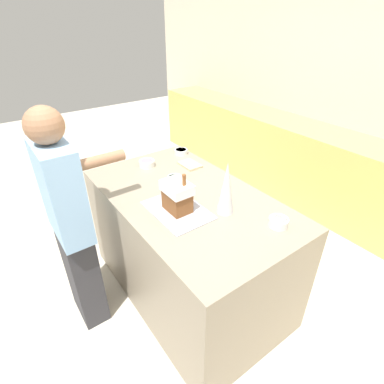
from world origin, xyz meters
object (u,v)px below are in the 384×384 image
(candy_bowl_near_tray_right, at_px, (278,222))
(candy_bowl_behind_tray, at_px, (147,163))
(person, at_px, (71,226))
(cookbook, at_px, (190,165))
(baking_tray, at_px, (177,210))
(candy_bowl_front_corner, at_px, (175,178))
(decorative_tree, at_px, (226,188))
(candy_bowl_near_tray_left, at_px, (181,151))
(gingerbread_house, at_px, (177,196))

(candy_bowl_near_tray_right, xyz_separation_m, candy_bowl_behind_tray, (-1.20, -0.24, -0.00))
(candy_bowl_behind_tray, xyz_separation_m, person, (0.33, -0.76, -0.12))
(candy_bowl_near_tray_right, distance_m, person, 1.33)
(cookbook, bearing_deg, candy_bowl_behind_tray, -124.86)
(candy_bowl_behind_tray, distance_m, person, 0.83)
(candy_bowl_behind_tray, bearing_deg, baking_tray, -12.93)
(candy_bowl_front_corner, bearing_deg, person, -91.49)
(decorative_tree, distance_m, candy_bowl_near_tray_left, 0.99)
(candy_bowl_front_corner, height_order, candy_bowl_behind_tray, candy_bowl_behind_tray)
(gingerbread_house, distance_m, decorative_tree, 0.32)
(baking_tray, bearing_deg, candy_bowl_near_tray_right, 39.25)
(candy_bowl_near_tray_right, height_order, candy_bowl_behind_tray, same)
(candy_bowl_front_corner, xyz_separation_m, person, (-0.02, -0.80, -0.11))
(candy_bowl_front_corner, bearing_deg, cookbook, 119.84)
(candy_bowl_front_corner, distance_m, candy_bowl_behind_tray, 0.35)
(decorative_tree, xyz_separation_m, candy_bowl_front_corner, (-0.54, -0.04, -0.16))
(candy_bowl_behind_tray, bearing_deg, candy_bowl_near_tray_left, 96.75)
(baking_tray, relative_size, candy_bowl_near_tray_right, 3.87)
(candy_bowl_front_corner, distance_m, cookbook, 0.29)
(decorative_tree, height_order, cookbook, decorative_tree)
(baking_tray, distance_m, person, 0.71)
(decorative_tree, height_order, candy_bowl_behind_tray, decorative_tree)
(decorative_tree, xyz_separation_m, person, (-0.57, -0.84, -0.26))
(gingerbread_house, bearing_deg, person, -122.27)
(cookbook, bearing_deg, candy_bowl_near_tray_left, 162.38)
(candy_bowl_near_tray_right, height_order, cookbook, candy_bowl_near_tray_right)
(candy_bowl_near_tray_left, bearing_deg, candy_bowl_front_corner, -39.85)
(candy_bowl_near_tray_right, xyz_separation_m, candy_bowl_front_corner, (-0.85, -0.20, -0.01))
(candy_bowl_near_tray_right, relative_size, person, 0.07)
(candy_bowl_near_tray_left, xyz_separation_m, candy_bowl_behind_tray, (0.04, -0.38, 0.00))
(candy_bowl_near_tray_left, distance_m, cookbook, 0.26)
(gingerbread_house, height_order, candy_bowl_near_tray_left, gingerbread_house)
(candy_bowl_near_tray_right, bearing_deg, gingerbread_house, -140.74)
(candy_bowl_front_corner, bearing_deg, candy_bowl_near_tray_left, 140.15)
(baking_tray, bearing_deg, gingerbread_house, 25.04)
(candy_bowl_near_tray_left, xyz_separation_m, cookbook, (0.25, -0.08, -0.01))
(candy_bowl_behind_tray, bearing_deg, candy_bowl_front_corner, 7.74)
(candy_bowl_behind_tray, bearing_deg, candy_bowl_near_tray_right, 11.50)
(candy_bowl_behind_tray, distance_m, cookbook, 0.36)
(baking_tray, height_order, candy_bowl_front_corner, candy_bowl_front_corner)
(gingerbread_house, relative_size, cookbook, 1.43)
(decorative_tree, xyz_separation_m, candy_bowl_behind_tray, (-0.89, -0.08, -0.15))
(gingerbread_house, height_order, candy_bowl_front_corner, gingerbread_house)
(gingerbread_house, bearing_deg, decorative_tree, 52.34)
(candy_bowl_near_tray_left, distance_m, person, 1.20)
(candy_bowl_near_tray_right, xyz_separation_m, person, (-0.87, -1.00, -0.12))
(baking_tray, relative_size, gingerbread_house, 1.67)
(gingerbread_house, relative_size, person, 0.17)
(decorative_tree, bearing_deg, candy_bowl_near_tray_right, 27.57)
(candy_bowl_near_tray_left, relative_size, candy_bowl_behind_tray, 0.93)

